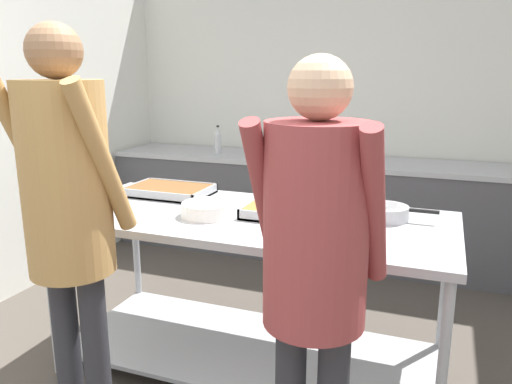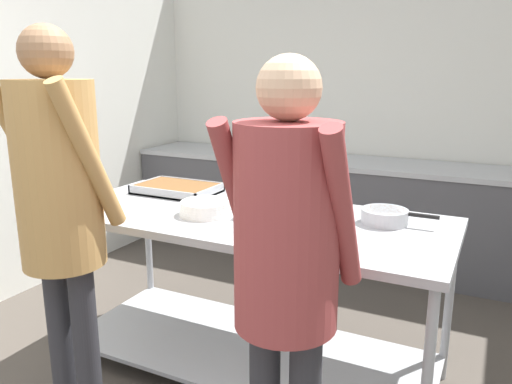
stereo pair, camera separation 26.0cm
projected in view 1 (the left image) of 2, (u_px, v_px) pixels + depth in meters
The scene contains 11 objects.
wall_rear at pixel (340, 105), 4.52m from camera, with size 4.11×0.06×2.65m.
wall_left at pixel (18, 113), 3.64m from camera, with size 0.06×3.58×2.65m.
back_counter at pixel (328, 209), 4.39m from camera, with size 3.95×0.65×0.89m.
serving_counter at pixel (249, 268), 2.65m from camera, with size 2.07×0.89×0.90m.
serving_tray_vegetables at pixel (170, 191), 3.00m from camera, with size 0.49×0.33×0.05m.
plate_stack at pixel (207, 209), 2.56m from camera, with size 0.27×0.27×0.07m.
serving_tray_roast at pixel (291, 212), 2.54m from camera, with size 0.47×0.30×0.05m.
sauce_pan at pixel (386, 212), 2.49m from camera, with size 0.37×0.23×0.07m.
guest_serving_left at pixel (68, 201), 1.98m from camera, with size 0.43×0.34×1.80m.
guest_serving_right at pixel (315, 249), 1.70m from camera, with size 0.46×0.36×1.68m.
water_bottle at pixel (218, 141), 4.57m from camera, with size 0.06×0.06×0.25m.
Camera 1 is at (0.90, -1.09, 1.62)m, focal length 35.00 mm.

